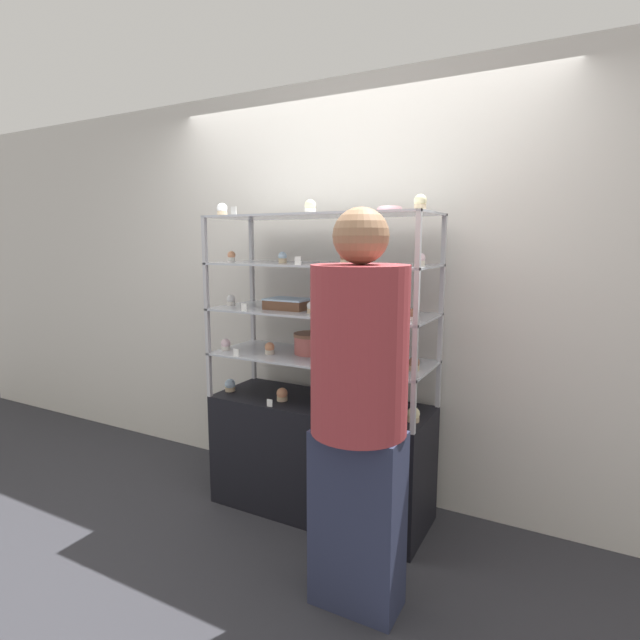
{
  "coord_description": "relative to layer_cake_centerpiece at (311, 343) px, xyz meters",
  "views": [
    {
      "loc": [
        1.34,
        -2.49,
        1.61
      ],
      "look_at": [
        0.0,
        0.0,
        1.17
      ],
      "focal_mm": 28.0,
      "sensor_mm": 36.0,
      "label": 1
    }
  ],
  "objects": [
    {
      "name": "cupcake_3",
      "position": [
        0.67,
        -0.11,
        -0.3
      ],
      "size": [
        0.07,
        0.07,
        0.08
      ],
      "color": "#CCB28C",
      "rests_on": "display_base"
    },
    {
      "name": "cupcake_10",
      "position": [
        0.38,
        -0.17,
        0.24
      ],
      "size": [
        0.05,
        0.05,
        0.07
      ],
      "color": "beige",
      "rests_on": "display_riser_middle"
    },
    {
      "name": "cupcake_2",
      "position": [
        0.29,
        -0.11,
        -0.3
      ],
      "size": [
        0.07,
        0.07,
        0.08
      ],
      "color": "beige",
      "rests_on": "display_base"
    },
    {
      "name": "layer_cake_centerpiece",
      "position": [
        0.0,
        0.0,
        0.0
      ],
      "size": [
        0.21,
        0.21,
        0.12
      ],
      "color": "#C66660",
      "rests_on": "display_riser_lower"
    },
    {
      "name": "cupcake_11",
      "position": [
        0.68,
        -0.16,
        0.24
      ],
      "size": [
        0.05,
        0.05,
        0.07
      ],
      "color": "white",
      "rests_on": "display_riser_middle"
    },
    {
      "name": "cupcake_14",
      "position": [
        0.29,
        -0.15,
        0.51
      ],
      "size": [
        0.05,
        0.05,
        0.06
      ],
      "color": "#CCB28C",
      "rests_on": "display_riser_upper"
    },
    {
      "name": "cupcake_9",
      "position": [
        0.09,
        -0.14,
        0.24
      ],
      "size": [
        0.05,
        0.05,
        0.07
      ],
      "color": "#CCB28C",
      "rests_on": "display_riser_middle"
    },
    {
      "name": "cupcake_7",
      "position": [
        0.66,
        -0.09,
        -0.03
      ],
      "size": [
        0.06,
        0.06,
        0.07
      ],
      "color": "#CCB28C",
      "rests_on": "display_riser_lower"
    },
    {
      "name": "price_tag_2",
      "position": [
        -0.28,
        -0.27,
        0.23
      ],
      "size": [
        0.04,
        0.0,
        0.04
      ],
      "color": "white",
      "rests_on": "display_riser_middle"
    },
    {
      "name": "cupcake_0",
      "position": [
        -0.51,
        -0.13,
        -0.3
      ],
      "size": [
        0.07,
        0.07,
        0.08
      ],
      "color": "#CCB28C",
      "rests_on": "display_base"
    },
    {
      "name": "cupcake_18",
      "position": [
        0.69,
        -0.15,
        0.78
      ],
      "size": [
        0.06,
        0.06,
        0.08
      ],
      "color": "#CCB28C",
      "rests_on": "display_riser_top"
    },
    {
      "name": "cupcake_13",
      "position": [
        -0.12,
        -0.12,
        0.51
      ],
      "size": [
        0.05,
        0.05,
        0.06
      ],
      "color": "#CCB28C",
      "rests_on": "display_riser_upper"
    },
    {
      "name": "cupcake_17",
      "position": [
        0.08,
        -0.14,
        0.78
      ],
      "size": [
        0.06,
        0.06,
        0.08
      ],
      "color": "white",
      "rests_on": "display_riser_top"
    },
    {
      "name": "price_tag_3",
      "position": [
        0.07,
        -0.27,
        0.5
      ],
      "size": [
        0.04,
        0.0,
        0.04
      ],
      "color": "white",
      "rests_on": "display_riser_upper"
    },
    {
      "name": "display_riser_upper",
      "position": [
        0.09,
        -0.05,
        0.46
      ],
      "size": [
        1.3,
        0.48,
        0.27
      ],
      "color": "#B7B7BC",
      "rests_on": "display_riser_middle"
    },
    {
      "name": "customer_figure",
      "position": [
        0.61,
        -0.67,
        -0.08
      ],
      "size": [
        0.41,
        0.41,
        1.75
      ],
      "color": "#282D47",
      "rests_on": "ground_plane"
    },
    {
      "name": "donut_glazed",
      "position": [
        0.47,
        0.01,
        0.77
      ],
      "size": [
        0.13,
        0.13,
        0.04
      ],
      "color": "#EFB2BC",
      "rests_on": "display_riser_top"
    },
    {
      "name": "cupcake_8",
      "position": [
        -0.51,
        -0.1,
        0.24
      ],
      "size": [
        0.05,
        0.05,
        0.07
      ],
      "color": "white",
      "rests_on": "display_riser_middle"
    },
    {
      "name": "cupcake_6",
      "position": [
        0.37,
        -0.11,
        -0.03
      ],
      "size": [
        0.06,
        0.06,
        0.07
      ],
      "color": "beige",
      "rests_on": "display_riser_lower"
    },
    {
      "name": "price_tag_0",
      "position": [
        -0.12,
        -0.27,
        -0.31
      ],
      "size": [
        0.04,
        0.0,
        0.04
      ],
      "color": "white",
      "rests_on": "display_base"
    },
    {
      "name": "display_riser_middle",
      "position": [
        0.09,
        -0.05,
        0.19
      ],
      "size": [
        1.3,
        0.48,
        0.27
      ],
      "color": "#B7B7BC",
      "rests_on": "display_riser_lower"
    },
    {
      "name": "ground_plane",
      "position": [
        0.09,
        -0.05,
        -1.02
      ],
      "size": [
        20.0,
        20.0,
        0.0
      ],
      "primitive_type": "plane",
      "color": "#2D2D33"
    },
    {
      "name": "back_wall",
      "position": [
        0.09,
        0.34,
        0.28
      ],
      "size": [
        8.0,
        0.05,
        2.6
      ],
      "color": "silver",
      "rests_on": "ground_plane"
    },
    {
      "name": "cupcake_5",
      "position": [
        -0.21,
        -0.12,
        -0.03
      ],
      "size": [
        0.06,
        0.06,
        0.07
      ],
      "color": "beige",
      "rests_on": "display_riser_lower"
    },
    {
      "name": "cupcake_12",
      "position": [
        -0.5,
        -0.1,
        0.51
      ],
      "size": [
        0.05,
        0.05,
        0.06
      ],
      "color": "white",
      "rests_on": "display_riser_upper"
    },
    {
      "name": "price_tag_1",
      "position": [
        -0.35,
        -0.27,
        -0.04
      ],
      "size": [
        0.04,
        0.0,
        0.04
      ],
      "color": "white",
      "rests_on": "display_riser_lower"
    },
    {
      "name": "cupcake_15",
      "position": [
        0.68,
        -0.08,
        0.51
      ],
      "size": [
        0.05,
        0.05,
        0.06
      ],
      "color": "beige",
      "rests_on": "display_riser_upper"
    },
    {
      "name": "sheet_cake_frosted",
      "position": [
        -0.11,
        -0.07,
        0.24
      ],
      "size": [
        0.25,
        0.18,
        0.06
      ],
      "color": "brown",
      "rests_on": "display_riser_middle"
    },
    {
      "name": "display_riser_lower",
      "position": [
        0.09,
        -0.05,
        -0.08
      ],
      "size": [
        1.3,
        0.48,
        0.27
      ],
      "color": "#B7B7BC",
      "rests_on": "display_base"
    },
    {
      "name": "display_riser_top",
      "position": [
        0.09,
        -0.05,
        0.73
      ],
      "size": [
        1.3,
        0.48,
        0.27
      ],
      "color": "#B7B7BC",
      "rests_on": "display_riser_upper"
    },
    {
      "name": "cupcake_4",
      "position": [
        -0.51,
        -0.16,
        -0.03
      ],
      "size": [
        0.06,
        0.06,
        0.07
      ],
      "color": "white",
      "rests_on": "display_riser_lower"
    },
    {
      "name": "cupcake_16",
      "position": [
        -0.5,
        -0.17,
        0.78
      ],
      "size": [
        0.06,
        0.06,
        0.08
      ],
      "color": "#CCB28C",
      "rests_on": "display_riser_top"
    },
    {
      "name": "display_base",
      "position": [
        0.09,
        -0.05,
        -0.68
      ],
      "size": [
        1.3,
        0.48,
        0.69
      ],
      "color": "black",
      "rests_on": "ground_plane"
    },
    {
      "name": "cupcake_1",
      "position": [
        -0.12,
        -0.14,
        -0.3
      ],
      "size": [
        0.07,
        0.07,
        0.08
      ],
      "color": "#CCB28C",
      "rests_on": "display_base"
    },
    {
      "name": "price_tag_4",
      "position": [
        -0.34,
        -0.27,
        0.77
      ],
      "size": [
        0.04,
        0.0,
        0.04
      ],
      "color": "white",
      "rests_on": "display_riser_top"
    }
  ]
}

